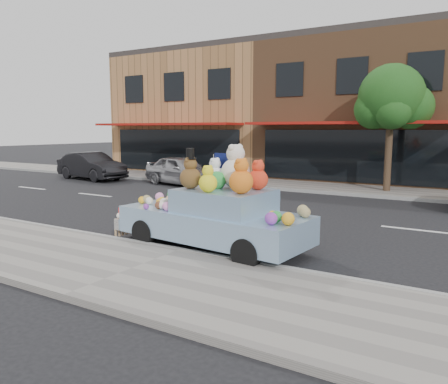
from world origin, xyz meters
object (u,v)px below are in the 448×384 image
Objects in this scene: street_tree at (392,102)px; car_silver at (182,170)px; car_dark at (91,166)px; art_car at (215,213)px.

street_tree is 1.27× the size of car_silver.
street_tree is 14.92m from car_dark.
car_silver is 0.95× the size of car_dark.
art_car reaches higher than car_dark.
car_dark is 15.06m from art_car.
art_car is (-1.63, -10.78, -2.88)m from street_tree.
street_tree is 1.13× the size of art_car.
car_dark is at bearing -169.20° from street_tree.
street_tree reaches higher than car_silver.
car_silver is 11.27m from art_car.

